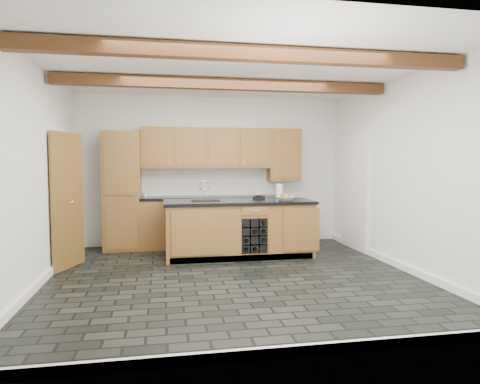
% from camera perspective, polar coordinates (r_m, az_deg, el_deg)
% --- Properties ---
extents(ground, '(5.00, 5.00, 0.00)m').
position_cam_1_polar(ground, '(5.96, -0.86, -11.21)').
color(ground, black).
rests_on(ground, ground).
extents(room_shell, '(5.01, 5.00, 5.00)m').
position_cam_1_polar(room_shell, '(6.27, -2.45, 3.64)').
color(room_shell, white).
rests_on(room_shell, ground).
extents(back_cabinetry, '(3.65, 0.62, 2.20)m').
position_cam_1_polar(back_cabinetry, '(7.95, -6.21, -0.24)').
color(back_cabinetry, '#9D6632').
rests_on(back_cabinetry, ground).
extents(island, '(2.48, 0.96, 0.93)m').
position_cam_1_polar(island, '(7.16, -0.14, -4.84)').
color(island, '#9D6632').
rests_on(island, ground).
extents(faucet, '(0.45, 0.40, 0.34)m').
position_cam_1_polar(faucet, '(7.07, -4.66, -0.88)').
color(faucet, black).
rests_on(faucet, island).
extents(kitchen_scale, '(0.22, 0.14, 0.06)m').
position_cam_1_polar(kitchen_scale, '(7.38, 2.54, -0.70)').
color(kitchen_scale, black).
rests_on(kitchen_scale, island).
extents(fruit_bowl, '(0.38, 0.38, 0.07)m').
position_cam_1_polar(fruit_bowl, '(7.08, 6.01, -0.88)').
color(fruit_bowl, silver).
rests_on(fruit_bowl, island).
extents(fruit_cluster, '(0.16, 0.17, 0.07)m').
position_cam_1_polar(fruit_cluster, '(7.07, 6.01, -0.57)').
color(fruit_cluster, red).
rests_on(fruit_cluster, fruit_bowl).
extents(paper_towel, '(0.11, 0.11, 0.26)m').
position_cam_1_polar(paper_towel, '(7.42, 5.29, 0.08)').
color(paper_towel, white).
rests_on(paper_towel, island).
extents(mug, '(0.14, 0.14, 0.10)m').
position_cam_1_polar(mug, '(7.89, -12.54, -0.36)').
color(mug, white).
rests_on(mug, back_cabinetry).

